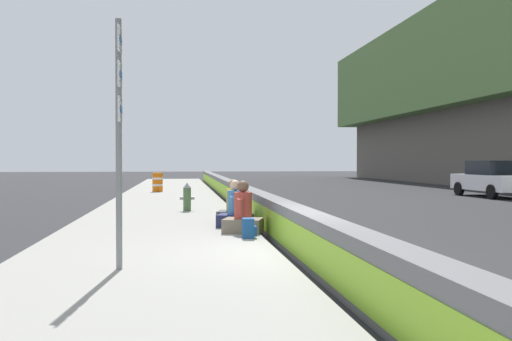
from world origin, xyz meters
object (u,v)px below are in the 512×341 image
route_sign_post (119,124)px  seated_person_rear (234,209)px  backpack (249,228)px  construction_barrel (158,182)px  fire_hydrant (187,197)px  seated_person_foreground (243,216)px  seated_person_middle (235,212)px  parked_car_fourth (492,179)px

route_sign_post → seated_person_rear: 6.62m
backpack → construction_barrel: (17.76, 2.48, 0.28)m
fire_hydrant → seated_person_rear: size_ratio=0.81×
backpack → fire_hydrant: bearing=10.2°
route_sign_post → seated_person_foreground: size_ratio=3.18×
seated_person_foreground → seated_person_rear: 2.04m
route_sign_post → seated_person_rear: bearing=-20.3°
seated_person_middle → seated_person_rear: 0.97m
route_sign_post → fire_hydrant: bearing=-6.6°
fire_hydrant → parked_car_fourth: size_ratio=0.19×
route_sign_post → construction_barrel: size_ratio=3.79×
fire_hydrant → construction_barrel: (11.33, 1.33, 0.03)m
seated_person_foreground → backpack: size_ratio=2.83×
route_sign_post → backpack: 4.23m
route_sign_post → construction_barrel: bearing=0.7°
seated_person_rear → seated_person_middle: bearing=176.8°
parked_car_fourth → seated_person_middle: bearing=131.1°
route_sign_post → fire_hydrant: 9.68m
backpack → seated_person_middle: bearing=2.3°
seated_person_foreground → seated_person_rear: bearing=0.3°
route_sign_post → fire_hydrant: (9.47, -1.09, -1.65)m
seated_person_rear → parked_car_fourth: size_ratio=0.24×
seated_person_middle → backpack: 1.97m
seated_person_middle → construction_barrel: bearing=8.7°
construction_barrel → fire_hydrant: bearing=-173.3°
seated_person_foreground → seated_person_rear: (2.04, 0.01, -0.01)m
construction_barrel → parked_car_fourth: (-4.32, -15.57, 0.24)m
seated_person_middle → route_sign_post: bearing=156.7°
seated_person_foreground → construction_barrel: (16.86, 2.47, 0.12)m
fire_hydrant → construction_barrel: size_ratio=0.93×
seated_person_rear → fire_hydrant: bearing=17.9°
seated_person_middle → fire_hydrant: bearing=13.5°
construction_barrel → seated_person_foreground: bearing=-171.7°
seated_person_middle → seated_person_foreground: bearing=-176.5°
construction_barrel → parked_car_fourth: 16.16m
seated_person_foreground → parked_car_fourth: bearing=-46.2°
seated_person_foreground → seated_person_middle: bearing=3.5°
fire_hydrant → seated_person_rear: bearing=-162.1°
route_sign_post → seated_person_foreground: 4.85m
route_sign_post → backpack: size_ratio=9.00×
seated_person_middle → parked_car_fourth: size_ratio=0.24×
construction_barrel → backpack: bearing=-172.0°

